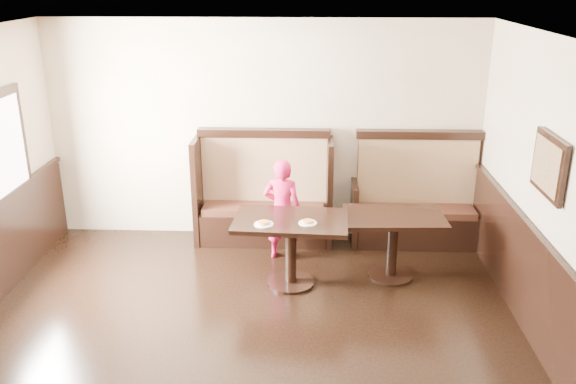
# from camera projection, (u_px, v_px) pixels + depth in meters

# --- Properties ---
(room_shell) EXTENTS (7.00, 7.00, 7.00)m
(room_shell) POSITION_uv_depth(u_px,v_px,m) (199.00, 315.00, 4.99)
(room_shell) COLOR #C9B292
(room_shell) RESTS_ON ground
(booth_main) EXTENTS (1.75, 0.72, 1.45)m
(booth_main) POSITION_uv_depth(u_px,v_px,m) (264.00, 201.00, 7.86)
(booth_main) COLOR black
(booth_main) RESTS_ON ground
(booth_neighbor) EXTENTS (1.65, 0.72, 1.45)m
(booth_neighbor) POSITION_uv_depth(u_px,v_px,m) (416.00, 207.00, 7.80)
(booth_neighbor) COLOR black
(booth_neighbor) RESTS_ON ground
(table_main) EXTENTS (1.28, 0.84, 0.79)m
(table_main) POSITION_uv_depth(u_px,v_px,m) (291.00, 234.00, 6.67)
(table_main) COLOR black
(table_main) RESTS_ON ground
(table_neighbor) EXTENTS (1.13, 0.77, 0.77)m
(table_neighbor) POSITION_uv_depth(u_px,v_px,m) (393.00, 231.00, 6.84)
(table_neighbor) COLOR black
(table_neighbor) RESTS_ON ground
(child) EXTENTS (0.49, 0.35, 1.26)m
(child) POSITION_uv_depth(u_px,v_px,m) (282.00, 209.00, 7.30)
(child) COLOR #CC154A
(child) RESTS_ON ground
(pizza_plate_left) EXTENTS (0.21, 0.21, 0.04)m
(pizza_plate_left) POSITION_uv_depth(u_px,v_px,m) (264.00, 224.00, 6.45)
(pizza_plate_left) COLOR white
(pizza_plate_left) RESTS_ON table_main
(pizza_plate_right) EXTENTS (0.20, 0.20, 0.04)m
(pizza_plate_right) POSITION_uv_depth(u_px,v_px,m) (308.00, 222.00, 6.49)
(pizza_plate_right) COLOR white
(pizza_plate_right) RESTS_ON table_main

